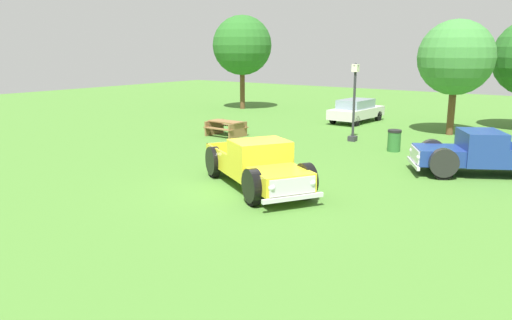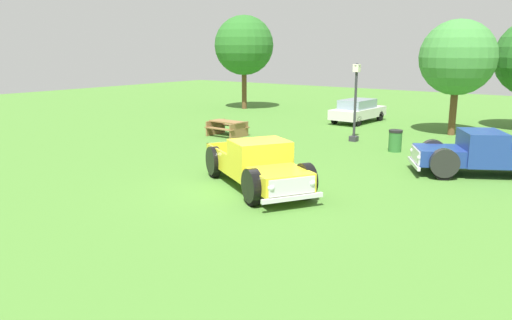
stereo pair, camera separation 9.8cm
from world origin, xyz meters
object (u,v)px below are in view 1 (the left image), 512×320
Objects in this scene: pickup_truck_behind_left at (478,154)px; oak_tree_center at (456,58)px; sedan_distant_a at (356,110)px; trash_can at (394,141)px; lamp_post_far at (354,101)px; oak_tree_west at (242,45)px; picnic_table at (226,126)px; pickup_truck_foreground at (261,167)px.

pickup_truck_behind_left is 9.25m from oak_tree_center.
sedan_distant_a is 4.50× the size of trash_can.
oak_tree_west reaches higher than lamp_post_far.
trash_can is (8.41, 1.43, -0.01)m from picnic_table.
sedan_distant_a is 6.54m from lamp_post_far.
pickup_truck_foreground reaches higher than picnic_table.
pickup_truck_foreground is 2.97× the size of picnic_table.
sedan_distant_a is (-9.11, 9.16, -0.02)m from pickup_truck_behind_left.
oak_tree_west reaches higher than sedan_distant_a.
trash_can is at bearing 9.68° from picnic_table.
pickup_truck_behind_left reaches higher than picnic_table.
oak_tree_west reaches higher than pickup_truck_foreground.
pickup_truck_foreground is at bearing -43.54° from picnic_table.
pickup_truck_behind_left reaches higher than sedan_distant_a.
sedan_distant_a is 2.35× the size of picnic_table.
picnic_table is 0.27× the size of oak_tree_west.
sedan_distant_a is at bearing -7.85° from oak_tree_west.
pickup_truck_foreground is 22.16m from oak_tree_west.
trash_can is at bearing -96.69° from oak_tree_center.
oak_tree_west reaches higher than picnic_table.
pickup_truck_foreground is at bearing -97.08° from oak_tree_center.
picnic_table is at bearing 176.65° from pickup_truck_behind_left.
pickup_truck_foreground is 1.44× the size of lamp_post_far.
pickup_truck_behind_left is at bearing -45.14° from sedan_distant_a.
pickup_truck_foreground is at bearing -50.17° from oak_tree_west.
lamp_post_far is 0.56× the size of oak_tree_west.
oak_tree_west is (-18.99, 10.52, 3.85)m from pickup_truck_behind_left.
picnic_table is (-7.32, 6.96, -0.26)m from pickup_truck_foreground.
sedan_distant_a is at bearing 69.10° from picnic_table.
sedan_distant_a is 1.14× the size of lamp_post_far.
pickup_truck_foreground is 0.92× the size of oak_tree_center.
oak_tree_center is (15.75, -2.47, -0.66)m from oak_tree_west.
trash_can is at bearing 151.27° from pickup_truck_behind_left.
sedan_distant_a is at bearing 134.86° from pickup_truck_behind_left.
lamp_post_far is 6.07m from oak_tree_center.
picnic_table is at bearing -170.32° from trash_can.
lamp_post_far is 2.06× the size of picnic_table.
lamp_post_far is at bearing 98.68° from pickup_truck_foreground.
oak_tree_center is (5.87, -1.11, 3.21)m from sedan_distant_a.
oak_tree_center is (9.10, 7.33, 3.45)m from picnic_table.
lamp_post_far reaches higher than pickup_truck_behind_left.
trash_can is (2.54, -1.15, -1.49)m from lamp_post_far.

